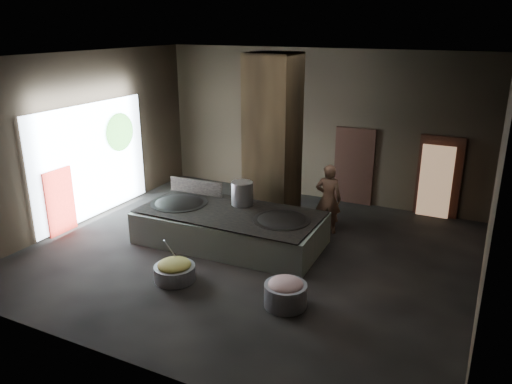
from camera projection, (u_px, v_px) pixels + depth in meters
The scene contains 28 objects.
floor at pixel (250, 254), 11.89m from camera, with size 10.00×9.00×0.10m, color black.
ceiling at pixel (249, 55), 10.41m from camera, with size 10.00×9.00×0.10m, color black.
back_wall at pixel (318, 125), 15.01m from camera, with size 10.00×0.10×4.50m, color black.
front_wall at pixel (108, 234), 7.29m from camera, with size 10.00×0.10×4.50m, color black.
left_wall at pixel (81, 139), 13.27m from camera, with size 0.10×9.00×4.50m, color black.
right_wall at pixel (497, 193), 9.03m from camera, with size 0.10×9.00×4.50m, color black.
pillar at pixel (273, 142), 12.89m from camera, with size 1.20×1.20×4.50m, color black.
hearth_platform at pixel (230, 228), 12.27m from camera, with size 4.49×2.15×0.78m, color beige.
platform_cap at pixel (230, 212), 12.14m from camera, with size 4.39×2.11×0.03m, color black.
wok_left at pixel (179, 206), 12.72m from camera, with size 1.41×1.41×0.39m, color black.
wok_left_rim at pixel (179, 203), 12.70m from camera, with size 1.44×1.44×0.05m, color black.
wok_right at pixel (281, 223), 11.63m from camera, with size 1.32×1.32×0.37m, color black.
wok_right_rim at pixel (281, 220), 11.61m from camera, with size 1.35×1.35×0.05m, color black.
stock_pot at pixel (242, 193), 12.48m from camera, with size 0.55×0.55×0.59m, color #AFB1B7.
splash_guard at pixel (196, 187), 13.31m from camera, with size 1.56×0.06×0.39m, color black.
cook at pixel (328, 199), 12.74m from camera, with size 0.66×0.43×1.82m, color brown.
veg_basin at pixel (175, 273), 10.56m from camera, with size 0.87×0.87×0.32m, color gray.
veg_fill at pixel (174, 265), 10.50m from camera, with size 0.72×0.72×0.22m, color olive.
ladle at pixel (172, 252), 10.62m from camera, with size 0.03×0.03×0.69m, color #AFB1B7.
meat_basin at pixel (285, 295), 9.57m from camera, with size 0.83×0.83×0.45m, color gray.
meat_fill at pixel (286, 285), 9.50m from camera, with size 0.69×0.69×0.26m, color #B16A6F.
doorway_near at pixel (354, 168), 14.79m from camera, with size 1.18×0.08×2.38m, color black.
doorway_near_glow at pixel (355, 169), 14.82m from camera, with size 0.81×0.04×1.91m, color #8C6647.
doorway_far at pixel (439, 178), 13.78m from camera, with size 1.18×0.08×2.38m, color black.
doorway_far_glow at pixel (435, 182), 13.65m from camera, with size 0.86×0.04×2.03m, color #8C6647.
left_opening at pixel (92, 161), 13.61m from camera, with size 0.04×4.20×3.10m, color white.
pavilion_sliver at pixel (60, 202), 12.72m from camera, with size 0.05×0.90×1.70m, color maroon.
tree_silhouette at pixel (120, 132), 14.31m from camera, with size 0.28×1.10×1.10m, color #194714.
Camera 1 is at (4.92, -9.59, 5.19)m, focal length 35.00 mm.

